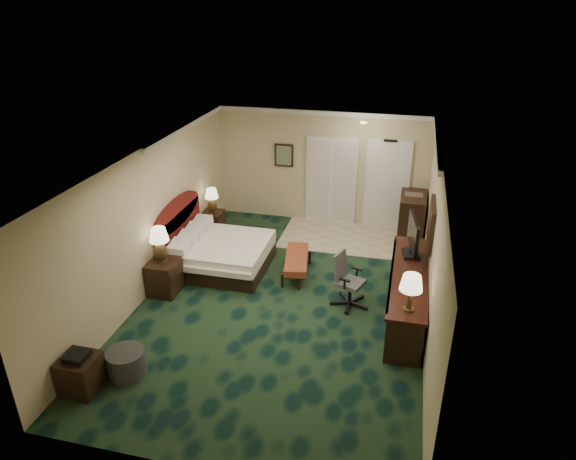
% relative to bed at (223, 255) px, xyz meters
% --- Properties ---
extents(floor, '(5.00, 7.50, 0.00)m').
position_rel_bed_xyz_m(floor, '(1.50, -0.95, -0.29)').
color(floor, black).
rests_on(floor, ground).
extents(ceiling, '(5.00, 7.50, 0.00)m').
position_rel_bed_xyz_m(ceiling, '(1.50, -0.95, 2.41)').
color(ceiling, silver).
rests_on(ceiling, wall_back).
extents(wall_back, '(5.00, 0.00, 2.70)m').
position_rel_bed_xyz_m(wall_back, '(1.50, 2.80, 1.06)').
color(wall_back, '#CAB88C').
rests_on(wall_back, ground).
extents(wall_front, '(5.00, 0.00, 2.70)m').
position_rel_bed_xyz_m(wall_front, '(1.50, -4.70, 1.06)').
color(wall_front, '#CAB88C').
rests_on(wall_front, ground).
extents(wall_left, '(0.00, 7.50, 2.70)m').
position_rel_bed_xyz_m(wall_left, '(-1.00, -0.95, 1.06)').
color(wall_left, '#CAB88C').
rests_on(wall_left, ground).
extents(wall_right, '(0.00, 7.50, 2.70)m').
position_rel_bed_xyz_m(wall_right, '(4.00, -0.95, 1.06)').
color(wall_right, '#CAB88C').
rests_on(wall_right, ground).
extents(crown_molding, '(5.00, 7.50, 0.10)m').
position_rel_bed_xyz_m(crown_molding, '(1.50, -0.95, 2.36)').
color(crown_molding, white).
rests_on(crown_molding, wall_back).
extents(tile_patch, '(3.20, 1.70, 0.01)m').
position_rel_bed_xyz_m(tile_patch, '(2.40, 1.95, -0.28)').
color(tile_patch, beige).
rests_on(tile_patch, ground).
extents(headboard, '(0.12, 2.00, 1.40)m').
position_rel_bed_xyz_m(headboard, '(-0.94, 0.05, 0.41)').
color(headboard, '#4F120C').
rests_on(headboard, ground).
extents(entry_door, '(1.02, 0.06, 2.18)m').
position_rel_bed_xyz_m(entry_door, '(3.05, 2.77, 0.76)').
color(entry_door, white).
rests_on(entry_door, ground).
extents(closet_doors, '(1.20, 0.06, 2.10)m').
position_rel_bed_xyz_m(closet_doors, '(1.75, 2.76, 0.76)').
color(closet_doors, '#BBB8AF').
rests_on(closet_doors, ground).
extents(wall_art, '(0.45, 0.06, 0.55)m').
position_rel_bed_xyz_m(wall_art, '(0.60, 2.76, 1.31)').
color(wall_art, '#516E63').
rests_on(wall_art, wall_back).
extents(wall_mirror, '(0.05, 0.95, 0.75)m').
position_rel_bed_xyz_m(wall_mirror, '(3.96, -0.35, 1.26)').
color(wall_mirror, white).
rests_on(wall_mirror, wall_right).
extents(bed, '(1.81, 1.67, 0.57)m').
position_rel_bed_xyz_m(bed, '(0.00, 0.00, 0.00)').
color(bed, white).
rests_on(bed, ground).
extents(nightstand_near, '(0.51, 0.59, 0.64)m').
position_rel_bed_xyz_m(nightstand_near, '(-0.73, -1.15, 0.04)').
color(nightstand_near, black).
rests_on(nightstand_near, ground).
extents(nightstand_far, '(0.44, 0.50, 0.55)m').
position_rel_bed_xyz_m(nightstand_far, '(-0.76, 1.44, -0.01)').
color(nightstand_far, black).
rests_on(nightstand_far, ground).
extents(lamp_near, '(0.37, 0.37, 0.67)m').
position_rel_bed_xyz_m(lamp_near, '(-0.75, -1.13, 0.69)').
color(lamp_near, black).
rests_on(lamp_near, nightstand_near).
extents(lamp_far, '(0.31, 0.31, 0.58)m').
position_rel_bed_xyz_m(lamp_far, '(-0.75, 1.43, 0.55)').
color(lamp_far, black).
rests_on(lamp_far, nightstand_far).
extents(bed_bench, '(0.62, 1.28, 0.42)m').
position_rel_bed_xyz_m(bed_bench, '(1.52, 0.05, -0.08)').
color(bed_bench, brown).
rests_on(bed_bench, ground).
extents(ottoman, '(0.66, 0.66, 0.40)m').
position_rel_bed_xyz_m(ottoman, '(-0.26, -3.38, -0.09)').
color(ottoman, '#333333').
rests_on(ottoman, ground).
extents(side_table, '(0.50, 0.50, 0.54)m').
position_rel_bed_xyz_m(side_table, '(-0.72, -3.81, -0.02)').
color(side_table, black).
rests_on(side_table, ground).
extents(desk, '(0.62, 2.86, 0.82)m').
position_rel_bed_xyz_m(desk, '(3.67, -0.85, 0.13)').
color(desk, black).
rests_on(desk, ground).
extents(tv, '(0.22, 0.92, 0.72)m').
position_rel_bed_xyz_m(tv, '(3.68, -0.16, 0.90)').
color(tv, black).
rests_on(tv, desk).
extents(desk_lamp, '(0.40, 0.40, 0.60)m').
position_rel_bed_xyz_m(desk_lamp, '(3.69, -1.95, 0.84)').
color(desk_lamp, black).
rests_on(desk_lamp, desk).
extents(desk_chair, '(0.72, 0.70, 0.99)m').
position_rel_bed_xyz_m(desk_chair, '(2.69, -0.76, 0.21)').
color(desk_chair, '#434349').
rests_on(desk_chair, ground).
extents(minibar, '(0.55, 1.00, 1.05)m').
position_rel_bed_xyz_m(minibar, '(3.67, 2.25, 0.24)').
color(minibar, black).
rests_on(minibar, ground).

